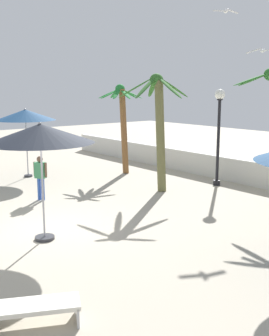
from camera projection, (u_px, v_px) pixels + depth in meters
name	position (u px, v px, depth m)	size (l,w,h in m)	color
ground_plane	(44.00, 231.00, 11.52)	(56.00, 56.00, 0.00)	#B2A893
boundary_wall	(248.00, 173.00, 17.01)	(25.20, 0.30, 0.99)	silver
patio_umbrella_1	(25.00, 115.00, 18.10)	(2.61, 2.61, 3.02)	#333338
patio_umbrella_2	(40.00, 134.00, 10.41)	(2.72, 2.72, 3.06)	#333338
palm_tree_0	(159.00, 118.00, 15.67)	(2.76, 2.85, 4.42)	brown
palm_tree_1	(122.00, 116.00, 19.07)	(2.05, 2.05, 4.06)	brown
lamp_post_1	(219.00, 123.00, 16.52)	(0.40, 0.40, 3.84)	black
lounge_chair_0	(21.00, 305.00, 6.87)	(1.33, 1.94, 0.84)	#B7B7BC
guest_0	(40.00, 174.00, 14.59)	(0.51, 0.37, 1.56)	#3359B2
seagull_1	(262.00, 51.00, 14.82)	(1.14, 0.50, 0.17)	white
seagull_2	(226.00, 11.00, 15.90)	(0.59, 0.97, 0.16)	white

